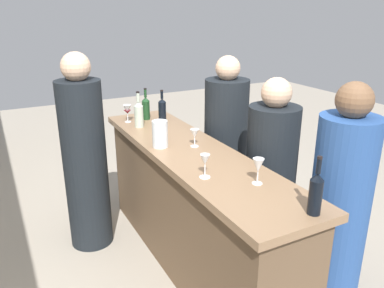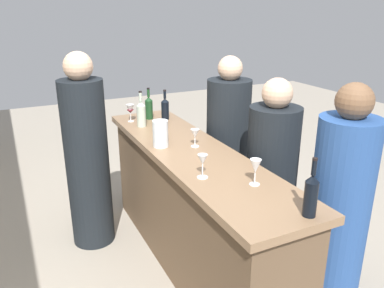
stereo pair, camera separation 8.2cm
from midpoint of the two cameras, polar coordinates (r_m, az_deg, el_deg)
ground_plane at (r=3.25m, az=-0.76°, el=-17.02°), size 12.00×12.00×0.00m
bar_counter at (r=2.99m, az=-0.80°, el=-9.54°), size 2.33×0.56×0.96m
wine_bottle_leftmost_near_black at (r=2.00m, az=16.60°, el=-6.87°), size 0.07×0.07×0.31m
wine_bottle_second_left_clear_pale at (r=3.34m, az=-8.53°, el=4.43°), size 0.08×0.08×0.31m
wine_bottle_center_near_black at (r=3.55m, az=-5.07°, el=5.23°), size 0.07×0.07×0.27m
wine_bottle_second_right_olive_green at (r=3.57m, az=-7.45°, el=5.32°), size 0.07×0.07×0.29m
wine_glass_near_left at (r=2.26m, az=8.68°, el=-3.28°), size 0.07×0.07×0.16m
wine_glass_near_center at (r=2.84m, az=-0.44°, el=1.44°), size 0.07×0.07×0.13m
wine_glass_near_right at (r=2.32m, az=0.91°, el=-2.53°), size 0.07×0.07×0.15m
wine_glass_far_left at (r=3.51m, az=-10.15°, el=4.92°), size 0.07×0.07×0.16m
water_pitcher at (r=2.85m, az=-5.55°, el=1.48°), size 0.11×0.11×0.20m
person_left_guest at (r=3.01m, az=10.61°, el=-5.60°), size 0.48×0.48×1.48m
person_center_guest at (r=3.43m, az=4.23°, el=-1.33°), size 0.41×0.41×1.57m
person_right_guest at (r=2.72m, az=20.00°, el=-8.79°), size 0.41×0.41×1.53m
person_server_behind at (r=3.29m, az=-16.15°, el=-2.37°), size 0.46×0.46×1.63m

